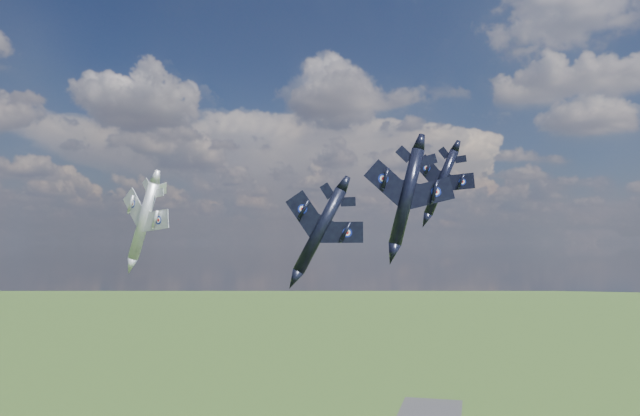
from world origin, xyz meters
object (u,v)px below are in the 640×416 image
(jet_right_navy, at_px, (407,197))
(jet_left_silver, at_px, (144,221))
(jet_high_navy, at_px, (441,182))
(jet_lead_navy, at_px, (320,230))

(jet_right_navy, bearing_deg, jet_left_silver, 143.01)
(jet_right_navy, height_order, jet_left_silver, jet_right_navy)
(jet_left_silver, bearing_deg, jet_right_navy, -2.45)
(jet_right_navy, distance_m, jet_high_navy, 25.92)
(jet_lead_navy, bearing_deg, jet_high_navy, 28.19)
(jet_left_silver, bearing_deg, jet_lead_navy, 13.13)
(jet_right_navy, relative_size, jet_high_navy, 1.04)
(jet_lead_navy, distance_m, jet_right_navy, 19.44)
(jet_lead_navy, height_order, jet_left_silver, jet_left_silver)
(jet_lead_navy, bearing_deg, jet_right_navy, -57.01)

